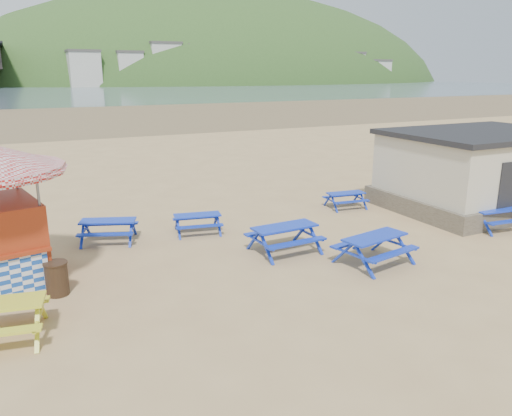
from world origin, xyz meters
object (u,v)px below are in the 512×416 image
picnic_table_blue_a (109,231)px  litter_bin (57,278)px  picnic_table_blue_b (198,224)px  amenity_block (480,169)px

picnic_table_blue_a → litter_bin: bearing=-97.2°
picnic_table_blue_b → amenity_block: size_ratio=0.25×
picnic_table_blue_b → amenity_block: 11.88m
picnic_table_blue_a → picnic_table_blue_b: (2.96, -0.42, -0.04)m
picnic_table_blue_a → picnic_table_blue_b: 2.99m
picnic_table_blue_a → litter_bin: litter_bin is taller
picnic_table_blue_b → amenity_block: bearing=2.7°
picnic_table_blue_a → amenity_block: size_ratio=0.29×
litter_bin → picnic_table_blue_a: bearing=62.1°
litter_bin → amenity_block: bearing=5.1°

